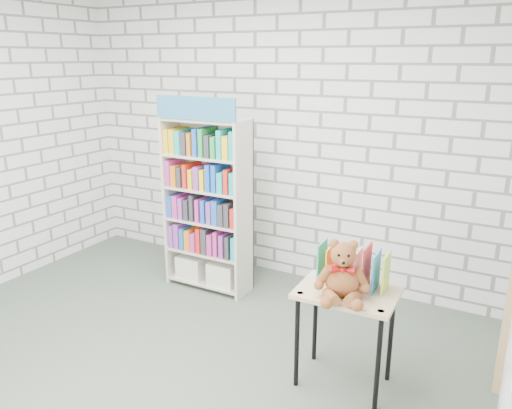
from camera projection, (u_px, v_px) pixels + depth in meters
The scene contains 6 objects.
ground at pixel (151, 368), 3.64m from camera, with size 4.50×4.50×0.00m, color #495548.
room_shell at pixel (134, 123), 3.13m from camera, with size 4.52×4.02×2.81m.
bookshelf at pixel (208, 204), 4.72m from camera, with size 0.83×0.32×1.85m.
display_table at pixel (346, 304), 3.31m from camera, with size 0.66×0.47×0.70m.
table_books at pixel (353, 266), 3.34m from camera, with size 0.46×0.21×0.27m.
teddy_bear at pixel (342, 275), 3.16m from camera, with size 0.35×0.34×0.38m.
Camera 1 is at (2.18, -2.40, 2.18)m, focal length 35.00 mm.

